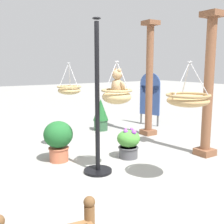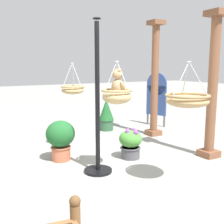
# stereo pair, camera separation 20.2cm
# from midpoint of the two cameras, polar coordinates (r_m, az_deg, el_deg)

# --- Properties ---
(ground_plane) EXTENTS (40.00, 40.00, 0.00)m
(ground_plane) POSITION_cam_midpoint_polar(r_m,az_deg,el_deg) (4.33, 0.72, -12.74)
(ground_plane) COLOR gray
(display_pole_central) EXTENTS (0.44, 0.44, 2.33)m
(display_pole_central) POSITION_cam_midpoint_polar(r_m,az_deg,el_deg) (4.19, -1.62, -3.29)
(display_pole_central) COLOR black
(display_pole_central) RESTS_ON ground
(hanging_basket_with_teddy) EXTENTS (0.47, 0.47, 0.64)m
(hanging_basket_with_teddy) POSITION_cam_midpoint_polar(r_m,az_deg,el_deg) (4.11, 2.42, 3.42)
(hanging_basket_with_teddy) COLOR tan
(teddy_bear) EXTENTS (0.28, 0.25, 0.40)m
(teddy_bear) POSITION_cam_midpoint_polar(r_m,az_deg,el_deg) (4.10, 2.68, 5.92)
(teddy_bear) COLOR tan
(hanging_basket_left_high) EXTENTS (0.47, 0.47, 0.61)m
(hanging_basket_left_high) POSITION_cam_midpoint_polar(r_m,az_deg,el_deg) (5.39, -7.11, 4.70)
(hanging_basket_left_high) COLOR tan
(hanging_basket_right_low) EXTENTS (0.59, 0.59, 0.60)m
(hanging_basket_right_low) POSITION_cam_midpoint_polar(r_m,az_deg,el_deg) (3.74, 16.94, 2.40)
(hanging_basket_right_low) COLOR tan
(greenhouse_pillar_right) EXTENTS (0.32, 0.32, 2.66)m
(greenhouse_pillar_right) POSITION_cam_midpoint_polar(r_m,az_deg,el_deg) (6.52, 9.78, 6.25)
(greenhouse_pillar_right) COLOR brown
(greenhouse_pillar_right) RESTS_ON ground
(greenhouse_pillar_far_back) EXTENTS (0.33, 0.33, 2.58)m
(greenhouse_pillar_far_back) POSITION_cam_midpoint_polar(r_m,az_deg,el_deg) (5.19, 21.29, 4.47)
(greenhouse_pillar_far_back) COLOR brown
(greenhouse_pillar_far_back) RESTS_ON ground
(potted_plant_flowering_red) EXTENTS (0.38, 0.38, 0.81)m
(potted_plant_flowering_red) POSITION_cam_midpoint_polar(r_m,az_deg,el_deg) (7.03, -0.36, -0.50)
(potted_plant_flowering_red) COLOR #2D5638
(potted_plant_flowering_red) RESTS_ON ground
(potted_plant_bushy_green) EXTENTS (0.50, 0.50, 0.71)m
(potted_plant_bushy_green) POSITION_cam_midpoint_polar(r_m,az_deg,el_deg) (4.86, -9.51, -5.34)
(potted_plant_bushy_green) COLOR #BC6042
(potted_plant_bushy_green) RESTS_ON ground
(potted_plant_small_succulent) EXTENTS (0.41, 0.41, 0.55)m
(potted_plant_small_succulent) POSITION_cam_midpoint_polar(r_m,az_deg,el_deg) (4.95, 5.06, -6.49)
(potted_plant_small_succulent) COLOR #4C4C51
(potted_plant_small_succulent) RESTS_ON ground
(display_sign_board) EXTENTS (0.59, 0.24, 1.47)m
(display_sign_board) POSITION_cam_midpoint_polar(r_m,az_deg,el_deg) (7.63, 10.01, 3.61)
(display_sign_board) COLOR #334C8C
(display_sign_board) RESTS_ON ground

